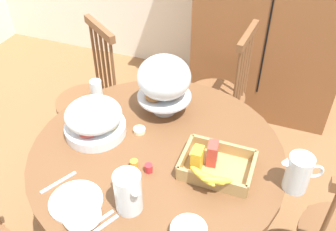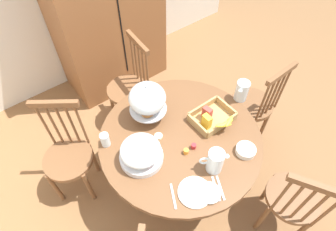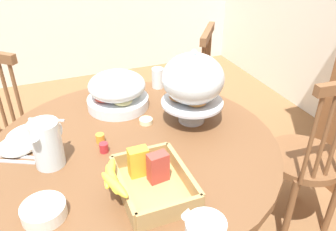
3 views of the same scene
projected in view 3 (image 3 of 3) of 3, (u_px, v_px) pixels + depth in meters
dining_table at (137, 182)px, 1.52m from camera, size 1.20×1.20×0.74m
windsor_chair_near_window at (307, 161)px, 1.77m from camera, size 0.40×0.40×0.97m
windsor_chair_by_cabinet at (184, 104)px, 2.30m from camera, size 0.46×0.46×0.97m
pastry_stand_with_dome at (193, 81)px, 1.47m from camera, size 0.28×0.28×0.34m
fruit_platter_covered at (117, 91)px, 1.64m from camera, size 0.30×0.30×0.18m
milk_pitcher at (48, 146)px, 1.25m from camera, size 0.17×0.13×0.19m
cereal_basket at (147, 179)px, 1.15m from camera, size 0.32×0.30×0.12m
china_plate_large at (33, 136)px, 1.44m from camera, size 0.22×0.22×0.01m
china_plate_small at (17, 146)px, 1.37m from camera, size 0.15×0.15×0.01m
cereal_bowl at (44, 211)px, 1.06m from camera, size 0.14×0.14×0.04m
drinking_glass at (158, 78)px, 1.84m from camera, size 0.06×0.06×0.11m
butter_dish at (146, 121)px, 1.54m from camera, size 0.06×0.06×0.02m
jam_jar_strawberry at (104, 148)px, 1.35m from camera, size 0.04×0.04×0.04m
jam_jar_apricot at (100, 138)px, 1.40m from camera, size 0.04×0.04×0.04m
table_knife at (18, 157)px, 1.32m from camera, size 0.09×0.16×0.01m
dinner_fork at (14, 162)px, 1.30m from camera, size 0.09×0.16×0.01m
soup_spoon at (46, 120)px, 1.56m from camera, size 0.09×0.16×0.01m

